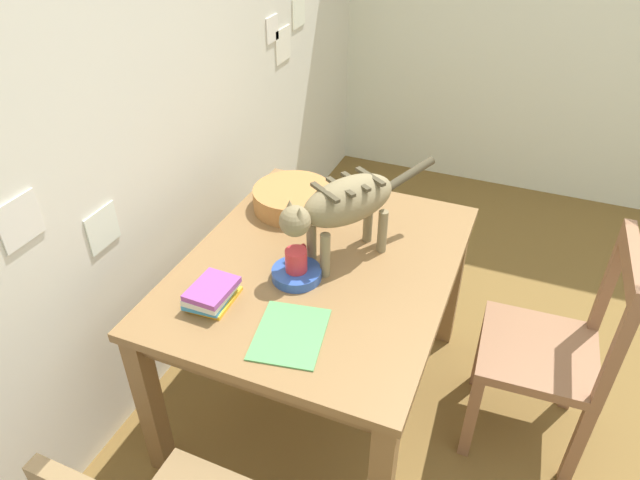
# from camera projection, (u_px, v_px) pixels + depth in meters

# --- Properties ---
(wall_rear) EXTENTS (5.20, 0.11, 2.50)m
(wall_rear) POSITION_uv_depth(u_px,v_px,m) (111.00, 104.00, 1.98)
(wall_rear) COLOR silver
(wall_rear) RESTS_ON ground_plane
(dining_table) EXTENTS (1.20, 0.96, 0.72)m
(dining_table) POSITION_uv_depth(u_px,v_px,m) (320.00, 280.00, 2.16)
(dining_table) COLOR olive
(dining_table) RESTS_ON ground_plane
(cat) EXTENTS (0.58, 0.40, 0.33)m
(cat) POSITION_uv_depth(u_px,v_px,m) (344.00, 204.00, 2.00)
(cat) COLOR #857652
(cat) RESTS_ON dining_table
(saucer_bowl) EXTENTS (0.18, 0.18, 0.04)m
(saucer_bowl) POSITION_uv_depth(u_px,v_px,m) (297.00, 274.00, 2.03)
(saucer_bowl) COLOR #2F54B0
(saucer_bowl) RESTS_ON dining_table
(coffee_mug) EXTENTS (0.12, 0.08, 0.08)m
(coffee_mug) POSITION_uv_depth(u_px,v_px,m) (297.00, 260.00, 1.99)
(coffee_mug) COLOR red
(coffee_mug) RESTS_ON saucer_bowl
(magazine) EXTENTS (0.31, 0.26, 0.01)m
(magazine) POSITION_uv_depth(u_px,v_px,m) (290.00, 334.00, 1.80)
(magazine) COLOR #559C59
(magazine) RESTS_ON dining_table
(book_stack) EXTENTS (0.19, 0.15, 0.07)m
(book_stack) POSITION_uv_depth(u_px,v_px,m) (212.00, 294.00, 1.91)
(book_stack) COLOR yellow
(book_stack) RESTS_ON dining_table
(wicker_basket) EXTENTS (0.34, 0.34, 0.09)m
(wicker_basket) POSITION_uv_depth(u_px,v_px,m) (293.00, 198.00, 2.40)
(wicker_basket) COLOR #B07740
(wicker_basket) RESTS_ON dining_table
(wooden_chair_near) EXTENTS (0.44, 0.44, 0.94)m
(wooden_chair_near) POSITION_uv_depth(u_px,v_px,m) (551.00, 351.00, 2.10)
(wooden_chair_near) COLOR #8C5F42
(wooden_chair_near) RESTS_ON ground_plane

